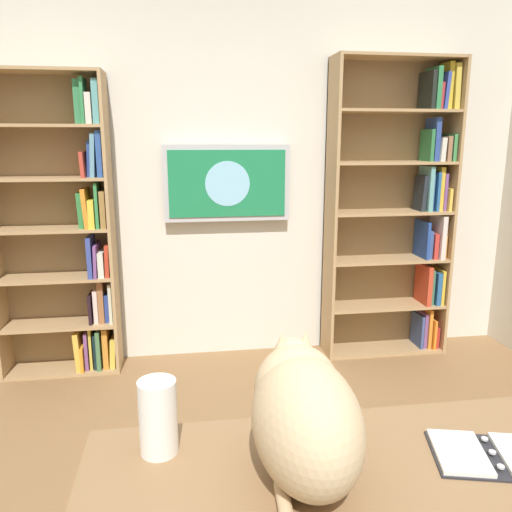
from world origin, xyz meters
TOP-DOWN VIEW (x-y plane):
  - wall_back at (0.00, -2.23)m, footprint 4.52×0.06m
  - bookshelf_left at (-1.31, -2.06)m, footprint 0.93×0.28m
  - bookshelf_right at (1.10, -2.06)m, footprint 0.80×0.28m
  - wall_mounted_tv at (0.00, -2.15)m, footprint 0.90×0.07m
  - desk at (-0.10, 0.34)m, footprint 1.49×0.59m
  - cat at (0.04, 0.32)m, footprint 0.28×0.59m
  - open_binder at (-0.51, 0.34)m, footprint 0.37×0.30m
  - paper_towel_roll at (0.42, 0.17)m, footprint 0.11×0.11m

SIDE VIEW (x-z plane):
  - desk at x=-0.10m, z-range 0.25..0.98m
  - open_binder at x=-0.51m, z-range 0.73..0.75m
  - paper_towel_roll at x=0.42m, z-range 0.73..0.95m
  - cat at x=0.04m, z-range 0.73..1.08m
  - bookshelf_right at x=1.10m, z-range -0.04..2.01m
  - bookshelf_left at x=-1.31m, z-range 0.01..2.20m
  - wall_mounted_tv at x=0.00m, z-range 1.04..1.58m
  - wall_back at x=0.00m, z-range 0.00..2.70m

